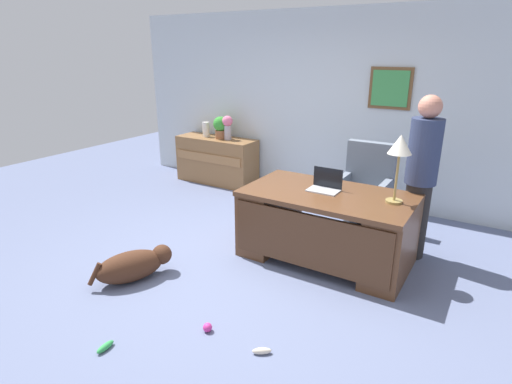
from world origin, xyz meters
TOP-DOWN VIEW (x-y plane):
  - ground_plane at (0.00, 0.00)m, footprint 12.00×12.00m
  - back_wall at (0.00, 2.60)m, footprint 7.00×0.16m
  - desk at (0.73, 0.64)m, footprint 1.73×0.97m
  - credenza at (-1.90, 2.25)m, footprint 1.38×0.50m
  - armchair at (0.82, 1.64)m, footprint 0.60×0.59m
  - person_standing at (1.51, 1.24)m, footprint 0.32×0.32m
  - dog_lying at (-0.70, -0.73)m, footprint 0.56×0.77m
  - laptop at (0.66, 0.73)m, footprint 0.32×0.22m
  - desk_lamp at (1.37, 0.73)m, footprint 0.22×0.22m
  - vase_with_flowers at (-1.67, 2.25)m, footprint 0.17×0.17m
  - vase_empty at (-2.11, 2.25)m, footprint 0.12×0.12m
  - potted_plant at (-1.80, 2.25)m, footprint 0.24×0.24m
  - dog_toy_ball at (0.41, -0.98)m, footprint 0.07×0.07m
  - dog_toy_bone at (0.92, -0.98)m, footprint 0.15×0.12m
  - dog_toy_plush at (-0.11, -1.56)m, footprint 0.06×0.16m

SIDE VIEW (x-z plane):
  - ground_plane at x=0.00m, z-range 0.00..0.00m
  - dog_toy_bone at x=0.92m, z-range 0.00..0.05m
  - dog_toy_plush at x=-0.11m, z-range 0.00..0.05m
  - dog_toy_ball at x=0.41m, z-range 0.00..0.07m
  - dog_lying at x=-0.70m, z-range 0.00..0.30m
  - credenza at x=-1.90m, z-range 0.00..0.76m
  - desk at x=0.73m, z-range 0.03..0.78m
  - armchair at x=0.82m, z-range -0.06..1.03m
  - laptop at x=0.66m, z-range 0.70..0.92m
  - vase_empty at x=-2.11m, z-range 0.76..1.00m
  - person_standing at x=1.51m, z-range 0.03..1.77m
  - potted_plant at x=-1.80m, z-range 0.78..1.14m
  - vase_with_flowers at x=-1.67m, z-range 0.80..1.18m
  - desk_lamp at x=1.37m, z-range 0.95..1.61m
  - back_wall at x=0.00m, z-range 0.00..2.70m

